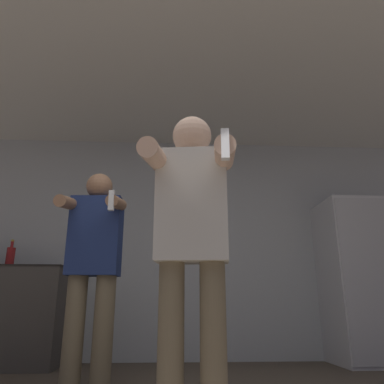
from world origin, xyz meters
The scene contains 6 objects.
wall_back centered at (0.00, 3.00, 1.27)m, with size 7.00×0.06×2.55m.
ceiling_slab centered at (0.00, 1.49, 2.57)m, with size 7.00×3.49×0.05m.
refrigerator centered at (2.06, 2.64, 0.85)m, with size 0.74×0.69×1.70m.
bottle_amber_bourbon centered at (-1.68, 2.67, 1.07)m, with size 0.09×0.09×0.30m.
person_woman_foreground centered at (0.11, 0.50, 0.94)m, with size 0.49×0.53×1.59m.
person_man_side centered at (-0.57, 1.45, 0.88)m, with size 0.47×0.48×1.58m.
Camera 1 is at (0.01, -1.38, 0.57)m, focal length 35.00 mm.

